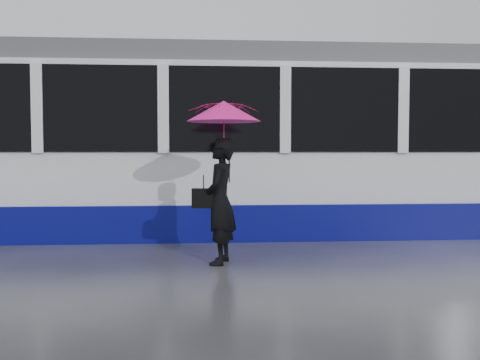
{
  "coord_description": "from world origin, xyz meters",
  "views": [
    {
      "loc": [
        -0.22,
        -7.51,
        1.5
      ],
      "look_at": [
        0.35,
        0.05,
        1.1
      ],
      "focal_mm": 40.0,
      "sensor_mm": 36.0,
      "label": 1
    }
  ],
  "objects": [
    {
      "name": "handbag",
      "position": [
        -0.17,
        -0.39,
        0.88
      ],
      "size": [
        0.32,
        0.19,
        0.44
      ],
      "rotation": [
        0.0,
        0.0,
        -0.22
      ],
      "color": "black",
      "rests_on": "ground"
    },
    {
      "name": "rails",
      "position": [
        0.0,
        2.5,
        0.01
      ],
      "size": [
        34.0,
        1.51,
        0.02
      ],
      "color": "#3F3D38",
      "rests_on": "ground"
    },
    {
      "name": "ground",
      "position": [
        0.0,
        0.0,
        0.0
      ],
      "size": [
        90.0,
        90.0,
        0.0
      ],
      "primitive_type": "plane",
      "color": "#2A2A2F",
      "rests_on": "ground"
    },
    {
      "name": "woman",
      "position": [
        0.05,
        -0.41,
        0.84
      ],
      "size": [
        0.53,
        0.69,
        1.69
      ],
      "primitive_type": "imported",
      "rotation": [
        0.0,
        0.0,
        -1.79
      ],
      "color": "black",
      "rests_on": "ground"
    },
    {
      "name": "tram",
      "position": [
        -2.31,
        2.5,
        1.64
      ],
      "size": [
        26.0,
        2.56,
        3.35
      ],
      "color": "white",
      "rests_on": "ground"
    },
    {
      "name": "umbrella",
      "position": [
        0.1,
        -0.41,
        1.85
      ],
      "size": [
        1.18,
        1.18,
        1.14
      ],
      "rotation": [
        0.0,
        0.0,
        -0.22
      ],
      "color": "#EC137E",
      "rests_on": "ground"
    }
  ]
}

